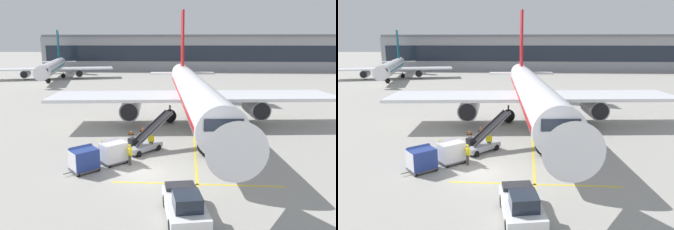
{
  "view_description": "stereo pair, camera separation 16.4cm",
  "coord_description": "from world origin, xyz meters",
  "views": [
    {
      "loc": [
        3.31,
        -21.95,
        9.64
      ],
      "look_at": [
        1.59,
        5.76,
        3.24
      ],
      "focal_mm": 33.71,
      "sensor_mm": 36.0,
      "label": 1
    },
    {
      "loc": [
        3.47,
        -21.94,
        9.64
      ],
      "look_at": [
        1.59,
        5.76,
        3.24
      ],
      "focal_mm": 33.71,
      "sensor_mm": 36.0,
      "label": 2
    }
  ],
  "objects": [
    {
      "name": "pushback_tug",
      "position": [
        3.26,
        -5.99,
        0.83
      ],
      "size": [
        2.86,
        4.71,
        1.83
      ],
      "color": "silver",
      "rests_on": "ground"
    },
    {
      "name": "distant_airplane",
      "position": [
        -33.18,
        62.05,
        3.1
      ],
      "size": [
        32.23,
        39.66,
        13.41
      ],
      "color": "white",
      "rests_on": "ground"
    },
    {
      "name": "ground_crew_by_loader",
      "position": [
        -1.22,
        1.67,
        1.0
      ],
      "size": [
        0.44,
        0.44,
        1.74
      ],
      "color": "#514C42",
      "rests_on": "ground"
    },
    {
      "name": "ground_plane",
      "position": [
        0.0,
        0.0,
        0.0
      ],
      "size": [
        600.0,
        600.0,
        0.0
      ],
      "primitive_type": "plane",
      "color": "#9E9B93"
    },
    {
      "name": "ground_crew_by_carts",
      "position": [
        -3.85,
        2.72,
        1.0
      ],
      "size": [
        0.36,
        0.54,
        1.74
      ],
      "color": "black",
      "rests_on": "ground"
    },
    {
      "name": "belt_loader",
      "position": [
        -0.47,
        5.07,
        0.91
      ],
      "size": [
        4.31,
        4.72,
        3.34
      ],
      "color": "#A3A8B2",
      "rests_on": "ground"
    },
    {
      "name": "parked_airplane",
      "position": [
        4.01,
        15.14,
        3.86
      ],
      "size": [
        33.84,
        43.17,
        14.77
      ],
      "color": "white",
      "rests_on": "ground"
    },
    {
      "name": "apron_guidance_line_stop_bar",
      "position": [
        4.08,
        -1.58,
        0.0
      ],
      "size": [
        12.0,
        0.2,
        0.01
      ],
      "color": "yellow",
      "rests_on": "ground"
    },
    {
      "name": "safety_cone_wingtip",
      "position": [
        -1.6,
        11.52,
        0.3
      ],
      "size": [
        0.55,
        0.55,
        0.62
      ],
      "color": "black",
      "rests_on": "ground"
    },
    {
      "name": "safety_cone_engine_keepout",
      "position": [
        -2.66,
        10.19,
        0.29
      ],
      "size": [
        0.52,
        0.52,
        0.6
      ],
      "color": "black",
      "rests_on": "ground"
    },
    {
      "name": "ground_crew_marshaller",
      "position": [
        0.08,
        5.26,
        1.0
      ],
      "size": [
        0.57,
        0.26,
        1.74
      ],
      "color": "black",
      "rests_on": "ground"
    },
    {
      "name": "apron_guidance_line_lead_in",
      "position": [
        4.09,
        14.36,
        0.0
      ],
      "size": [
        0.2,
        110.0,
        0.01
      ],
      "color": "yellow",
      "rests_on": "ground"
    },
    {
      "name": "terminal_building",
      "position": [
        7.39,
        91.94,
        6.04
      ],
      "size": [
        108.41,
        14.4,
        12.18
      ],
      "color": "#939399",
      "rests_on": "ground"
    },
    {
      "name": "safety_cone_nose_mark",
      "position": [
        -0.44,
        14.82,
        0.32
      ],
      "size": [
        0.59,
        0.59,
        0.67
      ],
      "color": "black",
      "rests_on": "ground"
    },
    {
      "name": "baggage_cart_lead",
      "position": [
        -2.64,
        2.02,
        1.0
      ],
      "size": [
        2.55,
        2.53,
        1.91
      ],
      "color": "#515156",
      "rests_on": "ground"
    },
    {
      "name": "baggage_cart_second",
      "position": [
        -4.5,
        0.23,
        1.0
      ],
      "size": [
        2.55,
        2.53,
        1.91
      ],
      "color": "#515156",
      "rests_on": "ground"
    }
  ]
}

